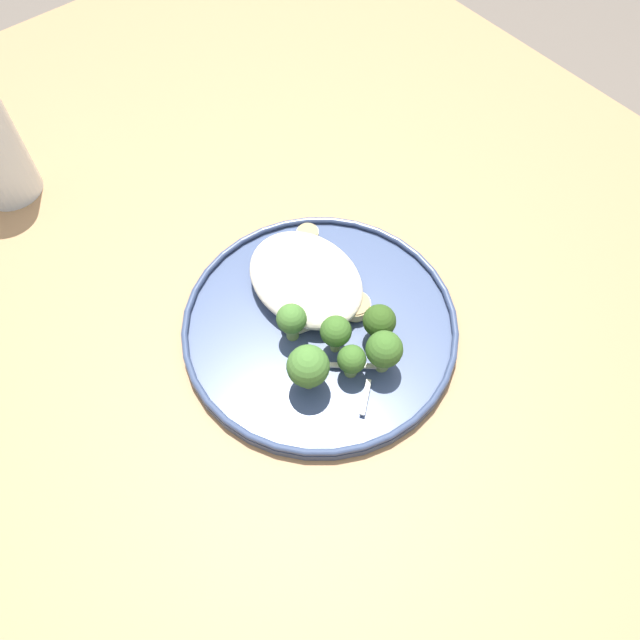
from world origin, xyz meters
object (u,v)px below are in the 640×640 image
object	(u,v)px
broccoli_floret_split_head	(379,322)
broccoli_floret_near_rim	(308,367)
broccoli_floret_rear_charred	(384,350)
seared_scallop_rear_pale	(303,275)
seared_scallop_tilted_round	(355,306)
broccoli_floret_tall_stalk	(292,320)
seared_scallop_left_edge	(292,321)
seared_scallop_front_small	(326,273)
broccoli_floret_small_sprig	(336,332)
seared_scallop_half_hidden	(308,236)
broccoli_floret_left_leaning	(352,360)
seared_scallop_tiny_bay	(268,289)
dinner_plate	(320,326)

from	to	relation	value
broccoli_floret_split_head	broccoli_floret_near_rim	xyz separation A→B (m)	(-0.00, -0.09, 0.01)
broccoli_floret_rear_charred	broccoli_floret_near_rim	world-z (taller)	broccoli_floret_near_rim
broccoli_floret_near_rim	seared_scallop_rear_pale	bearing A→B (deg)	144.03
seared_scallop_tilted_round	broccoli_floret_tall_stalk	world-z (taller)	broccoli_floret_tall_stalk
seared_scallop_left_edge	broccoli_floret_near_rim	world-z (taller)	broccoli_floret_near_rim
seared_scallop_front_small	broccoli_floret_near_rim	bearing A→B (deg)	-47.52
broccoli_floret_small_sprig	broccoli_floret_rear_charred	world-z (taller)	broccoli_floret_rear_charred
broccoli_floret_tall_stalk	broccoli_floret_rear_charred	distance (m)	0.10
seared_scallop_half_hidden	broccoli_floret_small_sprig	xyz separation A→B (m)	(0.13, -0.06, 0.02)
seared_scallop_rear_pale	seared_scallop_tilted_round	bearing A→B (deg)	16.23
seared_scallop_half_hidden	broccoli_floret_left_leaning	xyz separation A→B (m)	(0.16, -0.07, 0.01)
seared_scallop_front_small	seared_scallop_left_edge	bearing A→B (deg)	-69.98
broccoli_floret_small_sprig	seared_scallop_tiny_bay	bearing A→B (deg)	-172.58
dinner_plate	broccoli_floret_tall_stalk	world-z (taller)	broccoli_floret_tall_stalk
seared_scallop_left_edge	broccoli_floret_left_leaning	bearing A→B (deg)	8.77
seared_scallop_half_hidden	broccoli_floret_small_sprig	size ratio (longest dim) A/B	0.50
dinner_plate	seared_scallop_front_small	distance (m)	0.06
seared_scallop_tiny_bay	seared_scallop_rear_pale	world-z (taller)	seared_scallop_rear_pale
seared_scallop_tiny_bay	seared_scallop_front_small	size ratio (longest dim) A/B	0.78
seared_scallop_tiny_bay	broccoli_floret_small_sprig	size ratio (longest dim) A/B	0.50
broccoli_floret_near_rim	broccoli_floret_rear_charred	bearing A→B (deg)	65.74
seared_scallop_left_edge	broccoli_floret_tall_stalk	xyz separation A→B (m)	(0.01, -0.01, 0.02)
seared_scallop_half_hidden	broccoli_floret_near_rim	xyz separation A→B (m)	(0.14, -0.11, 0.02)
dinner_plate	broccoli_floret_rear_charred	xyz separation A→B (m)	(0.08, 0.02, 0.03)
broccoli_floret_tall_stalk	broccoli_floret_rear_charred	bearing A→B (deg)	29.29
seared_scallop_front_small	seared_scallop_rear_pale	xyz separation A→B (m)	(-0.01, -0.02, -0.00)
seared_scallop_front_small	broccoli_floret_split_head	xyz separation A→B (m)	(0.09, -0.01, 0.02)
seared_scallop_left_edge	seared_scallop_rear_pale	world-z (taller)	seared_scallop_rear_pale
seared_scallop_rear_pale	broccoli_floret_near_rim	xyz separation A→B (m)	(0.10, -0.07, 0.02)
broccoli_floret_small_sprig	broccoli_floret_near_rim	distance (m)	0.05
broccoli_floret_small_sprig	broccoli_floret_tall_stalk	bearing A→B (deg)	-147.36
seared_scallop_tiny_bay	seared_scallop_left_edge	distance (m)	0.05
seared_scallop_front_small	broccoli_floret_near_rim	world-z (taller)	broccoli_floret_near_rim
seared_scallop_half_hidden	seared_scallop_rear_pale	distance (m)	0.06
seared_scallop_front_small	broccoli_floret_left_leaning	world-z (taller)	broccoli_floret_left_leaning
broccoli_floret_split_head	broccoli_floret_near_rim	distance (m)	0.09
broccoli_floret_rear_charred	seared_scallop_rear_pale	bearing A→B (deg)	178.38
seared_scallop_left_edge	seared_scallop_rear_pale	distance (m)	0.06
seared_scallop_half_hidden	broccoli_floret_split_head	distance (m)	0.14
seared_scallop_front_small	broccoli_floret_rear_charred	distance (m)	0.12
seared_scallop_half_hidden	seared_scallop_front_small	distance (m)	0.06
seared_scallop_tilted_round	dinner_plate	bearing A→B (deg)	-104.24
broccoli_floret_tall_stalk	broccoli_floret_near_rim	world-z (taller)	broccoli_floret_near_rim
seared_scallop_tilted_round	broccoli_floret_small_sprig	size ratio (longest dim) A/B	0.66
seared_scallop_tilted_round	broccoli_floret_left_leaning	distance (m)	0.07
seared_scallop_tiny_bay	seared_scallop_front_small	bearing A→B (deg)	68.10
seared_scallop_rear_pale	broccoli_floret_rear_charred	size ratio (longest dim) A/B	0.54
broccoli_floret_tall_stalk	seared_scallop_front_small	bearing A→B (deg)	114.58
seared_scallop_front_small	broccoli_floret_split_head	size ratio (longest dim) A/B	0.67
broccoli_floret_left_leaning	broccoli_floret_near_rim	world-z (taller)	broccoli_floret_near_rim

